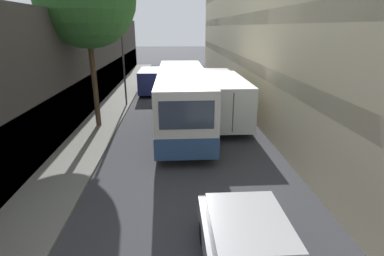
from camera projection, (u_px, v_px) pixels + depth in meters
The scene contains 9 objects.
ground_plane at pixel (184, 133), 16.05m from camera, with size 150.00×150.00×0.00m, color #38383D.
sidewalk_left at pixel (94, 134), 15.75m from camera, with size 2.21×60.00×0.12m.
building_left_shopfront at pixel (42, 82), 14.74m from camera, with size 2.40×60.00×6.21m.
building_right_apartment at pixel (295, 9), 14.37m from camera, with size 2.40×60.00×12.48m.
car_hatchback at pixel (248, 249), 6.59m from camera, with size 1.90×4.05×1.48m.
bus at pixel (182, 99), 16.29m from camera, with size 2.58×10.48×3.16m.
box_truck at pixel (220, 95), 18.10m from camera, with size 2.34×8.43×2.66m.
panel_van at pixel (151, 80), 25.19m from camera, with size 1.89×4.17×2.01m.
street_lamp at pixel (121, 31), 19.88m from camera, with size 0.36×0.80×7.32m.
Camera 1 is at (-0.48, -0.11, 5.40)m, focal length 28.00 mm.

